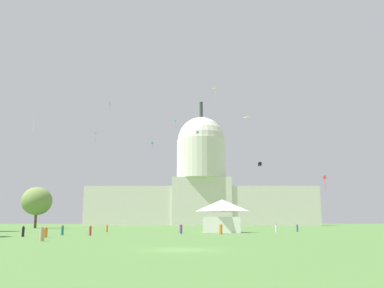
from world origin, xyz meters
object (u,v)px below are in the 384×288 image
object	(u,v)px
person_red_edge_east	(88,231)
person_denim_aisle_center	(295,228)
person_black_lawn_far_left	(21,231)
kite_red_low	(323,179)
kite_yellow_high	(213,90)
capitol_building	(200,185)
event_tent	(220,216)
person_tan_front_right	(40,235)
person_purple_front_center	(179,229)
kite_turquoise_mid	(173,122)
kite_violet_high	(108,104)
kite_blue_high	(196,132)
tree_west_near	(35,201)
kite_black_mid	(258,164)
kite_green_mid	(95,135)
kite_lime_mid	(243,119)
person_orange_near_tree_east	(219,229)
person_white_mid_right	(274,228)
person_orange_back_right	(105,229)
person_teal_lawn_far_right	(60,230)
kite_orange_low	(123,201)
kite_white_mid	(32,120)
person_maroon_near_tree_west	(274,228)
person_orange_near_tent	(44,232)
kite_cyan_high	(151,143)
person_black_front_left	(218,229)

from	to	relation	value
person_red_edge_east	person_denim_aisle_center	size ratio (longest dim) A/B	0.96
person_denim_aisle_center	person_black_lawn_far_left	bearing A→B (deg)	15.39
kite_red_low	kite_yellow_high	distance (m)	46.87
capitol_building	event_tent	world-z (taller)	capitol_building
person_tan_front_right	person_purple_front_center	bearing A→B (deg)	-126.54
kite_turquoise_mid	kite_violet_high	xyz separation A→B (m)	(-27.62, 27.04, 14.10)
person_black_lawn_far_left	kite_blue_high	xyz separation A→B (m)	(25.33, 132.80, 42.81)
tree_west_near	person_black_lawn_far_left	distance (m)	77.47
person_red_edge_east	kite_black_mid	size ratio (longest dim) A/B	1.30
person_red_edge_east	kite_blue_high	world-z (taller)	kite_blue_high
person_denim_aisle_center	kite_violet_high	distance (m)	104.94
person_black_lawn_far_left	kite_green_mid	world-z (taller)	kite_green_mid
kite_lime_mid	kite_black_mid	bearing A→B (deg)	114.49
person_orange_near_tree_east	kite_lime_mid	world-z (taller)	kite_lime_mid
person_white_mid_right	kite_turquoise_mid	bearing A→B (deg)	-98.44
person_orange_back_right	kite_blue_high	xyz separation A→B (m)	(19.10, 108.26, 42.84)
person_teal_lawn_far_right	kite_green_mid	bearing A→B (deg)	87.13
person_white_mid_right	kite_orange_low	distance (m)	127.44
person_denim_aisle_center	event_tent	bearing A→B (deg)	3.09
kite_lime_mid	kite_yellow_high	distance (m)	25.19
person_denim_aisle_center	person_purple_front_center	bearing A→B (deg)	12.60
person_black_lawn_far_left	person_teal_lawn_far_right	distance (m)	7.23
person_denim_aisle_center	kite_black_mid	xyz separation A→B (m)	(-0.50, 39.38, 18.46)
kite_blue_high	kite_white_mid	xyz separation A→B (m)	(-37.36, -101.78, -19.54)
person_denim_aisle_center	kite_black_mid	world-z (taller)	kite_black_mid
tree_west_near	person_tan_front_right	bearing A→B (deg)	-68.93
tree_west_near	person_purple_front_center	world-z (taller)	tree_west_near
person_maroon_near_tree_west	kite_orange_low	bearing A→B (deg)	173.52
kite_violet_high	kite_black_mid	size ratio (longest dim) A/B	3.49
person_orange_near_tree_east	person_orange_near_tent	world-z (taller)	person_orange_near_tree_east
capitol_building	kite_white_mid	xyz separation A→B (m)	(-39.82, -134.29, 2.64)
person_maroon_near_tree_west	kite_turquoise_mid	xyz separation A→B (m)	(-23.73, 42.35, 33.81)
tree_west_near	kite_blue_high	distance (m)	86.43
person_orange_near_tent	kite_violet_high	size ratio (longest dim) A/B	0.35
kite_green_mid	kite_white_mid	world-z (taller)	kite_green_mid
event_tent	kite_cyan_high	size ratio (longest dim) A/B	2.81
event_tent	kite_red_low	xyz separation A→B (m)	(24.70, 15.42, 8.55)
capitol_building	person_tan_front_right	world-z (taller)	capitol_building
kite_green_mid	person_orange_near_tree_east	bearing A→B (deg)	-157.83
person_purple_front_center	person_black_front_left	bearing A→B (deg)	145.73
person_black_lawn_far_left	kite_black_mid	distance (m)	81.74
person_white_mid_right	kite_turquoise_mid	distance (m)	66.08
person_maroon_near_tree_west	kite_blue_high	distance (m)	108.74
kite_orange_low	kite_yellow_high	distance (m)	91.32
tree_west_near	kite_turquoise_mid	world-z (taller)	kite_turquoise_mid
person_orange_near_tent	kite_red_low	world-z (taller)	kite_red_low
kite_red_low	person_denim_aisle_center	bearing A→B (deg)	-14.33
capitol_building	kite_orange_low	world-z (taller)	capitol_building
person_maroon_near_tree_west	person_white_mid_right	bearing A→B (deg)	-42.70
person_teal_lawn_far_right	kite_cyan_high	bearing A→B (deg)	76.18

